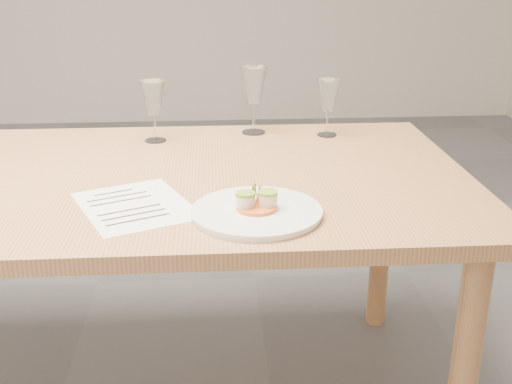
{
  "coord_description": "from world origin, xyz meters",
  "views": [
    {
      "loc": [
        0.5,
        -1.67,
        1.33
      ],
      "look_at": [
        0.6,
        -0.29,
        0.8
      ],
      "focal_mm": 45.0,
      "sensor_mm": 36.0,
      "label": 1
    }
  ],
  "objects": [
    {
      "name": "wine_glass_2",
      "position": [
        0.32,
        0.33,
        0.89
      ],
      "size": [
        0.08,
        0.08,
        0.19
      ],
      "color": "white",
      "rests_on": "dining_table"
    },
    {
      "name": "recipe_sheet",
      "position": [
        0.31,
        -0.23,
        0.75
      ],
      "size": [
        0.34,
        0.38,
        0.0
      ],
      "rotation": [
        0.0,
        0.0,
        0.42
      ],
      "color": "white",
      "rests_on": "dining_table"
    },
    {
      "name": "wine_glass_3",
      "position": [
        0.64,
        0.4,
        0.9
      ],
      "size": [
        0.09,
        0.09,
        0.22
      ],
      "color": "white",
      "rests_on": "dining_table"
    },
    {
      "name": "wine_glass_4",
      "position": [
        0.88,
        0.35,
        0.88
      ],
      "size": [
        0.07,
        0.07,
        0.18
      ],
      "color": "white",
      "rests_on": "dining_table"
    },
    {
      "name": "dining_table",
      "position": [
        0.0,
        0.0,
        0.68
      ],
      "size": [
        2.4,
        1.0,
        0.75
      ],
      "color": "tan",
      "rests_on": "ground"
    },
    {
      "name": "dinner_plate",
      "position": [
        0.6,
        -0.31,
        0.76
      ],
      "size": [
        0.3,
        0.3,
        0.08
      ],
      "rotation": [
        0.0,
        0.0,
        -0.11
      ],
      "color": "white",
      "rests_on": "dining_table"
    }
  ]
}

